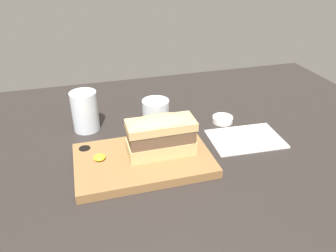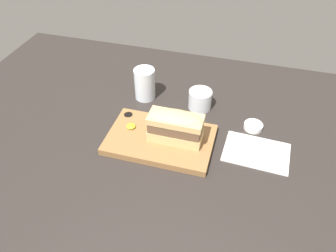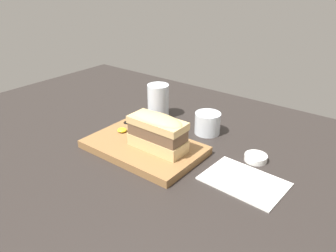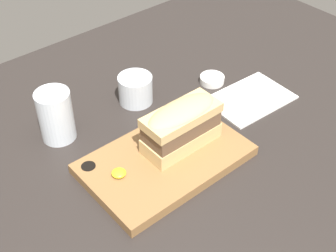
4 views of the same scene
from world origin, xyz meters
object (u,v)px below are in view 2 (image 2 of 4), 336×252
at_px(water_glass, 145,86).
at_px(wine_glass, 200,100).
at_px(sandwich, 175,125).
at_px(condiment_dish, 253,126).
at_px(serving_board, 160,139).
at_px(napkin, 256,152).

height_order(water_glass, wine_glass, water_glass).
relative_size(sandwich, wine_glass, 2.03).
bearing_deg(sandwich, condiment_dish, 31.57).
bearing_deg(condiment_dish, sandwich, -148.43).
height_order(serving_board, water_glass, water_glass).
height_order(wine_glass, napkin, wine_glass).
bearing_deg(condiment_dish, serving_board, -152.28).
relative_size(water_glass, condiment_dish, 1.89).
height_order(serving_board, sandwich, sandwich).
distance_m(sandwich, wine_glass, 0.20).
bearing_deg(water_glass, condiment_dish, -9.70).
bearing_deg(serving_board, condiment_dish, 27.72).
bearing_deg(wine_glass, water_glass, 178.35).
bearing_deg(wine_glass, condiment_dish, -17.84).
distance_m(wine_glass, condiment_dish, 0.20).
bearing_deg(sandwich, water_glass, 128.98).
relative_size(water_glass, wine_glass, 1.43).
relative_size(sandwich, napkin, 0.81).
relative_size(water_glass, napkin, 0.57).
distance_m(sandwich, napkin, 0.25).
distance_m(serving_board, napkin, 0.29).
bearing_deg(condiment_dish, water_glass, 170.30).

